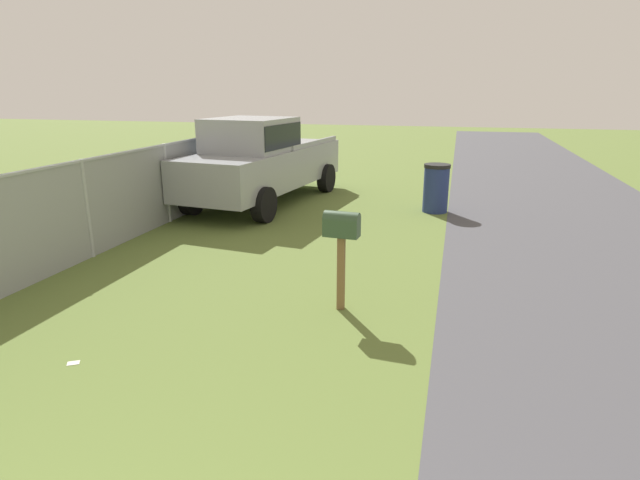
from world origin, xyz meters
name	(u,v)px	position (x,y,z in m)	size (l,w,h in m)	color
mailbox	(342,233)	(5.90, -0.56, 1.02)	(0.24, 0.46, 1.29)	brown
pickup_truck	(261,159)	(11.60, 2.70, 1.10)	(5.69, 2.63, 2.09)	#93999E
trash_bin	(436,188)	(11.78, -1.47, 0.55)	(0.59, 0.59, 1.10)	navy
fence_section	(132,191)	(8.16, 3.96, 0.89)	(17.48, 0.07, 1.65)	#9EA3A8
litter_wrapper_by_mailbox	(73,363)	(3.83, 1.82, 0.00)	(0.12, 0.08, 0.01)	silver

